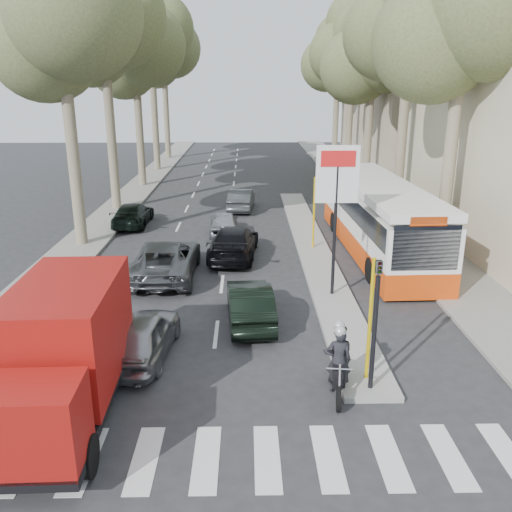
{
  "coord_description": "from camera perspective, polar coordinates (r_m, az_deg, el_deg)",
  "views": [
    {
      "loc": [
        0.08,
        -13.67,
        7.64
      ],
      "look_at": [
        0.43,
        5.13,
        1.6
      ],
      "focal_mm": 38.0,
      "sensor_mm": 36.0,
      "label": 1
    }
  ],
  "objects": [
    {
      "name": "traffic_light_island",
      "position": [
        13.59,
        12.55,
        -4.93
      ],
      "size": [
        0.16,
        0.41,
        3.6
      ],
      "color": "black",
      "rests_on": "ground"
    },
    {
      "name": "tree_l_c",
      "position": [
        42.58,
        -12.49,
        20.64
      ],
      "size": [
        7.4,
        7.2,
        13.71
      ],
      "color": "#6B604C",
      "rests_on": "ground"
    },
    {
      "name": "tree_l_b",
      "position": [
        34.9,
        -15.65,
        22.85
      ],
      "size": [
        7.4,
        7.2,
        14.88
      ],
      "color": "#6B604C",
      "rests_on": "ground"
    },
    {
      "name": "pedestrian_far",
      "position": [
        28.43,
        13.51,
        3.95
      ],
      "size": [
        1.34,
        1.06,
        1.91
      ],
      "primitive_type": "imported",
      "rotation": [
        0.0,
        0.0,
        3.63
      ],
      "color": "brown",
      "rests_on": "sidewalk_right"
    },
    {
      "name": "pedestrian_near",
      "position": [
        25.83,
        14.99,
        2.21
      ],
      "size": [
        1.02,
        1.06,
        1.69
      ],
      "primitive_type": "imported",
      "rotation": [
        0.0,
        0.0,
        2.3
      ],
      "color": "#3A3149",
      "rests_on": "sidewalk_right"
    },
    {
      "name": "tree_l_a",
      "position": [
        27.12,
        -19.68,
        22.66
      ],
      "size": [
        7.4,
        7.2,
        14.1
      ],
      "color": "#6B604C",
      "rests_on": "ground"
    },
    {
      "name": "median_left",
      "position": [
        43.12,
        -11.94,
        7.3
      ],
      "size": [
        2.4,
        64.0,
        0.12
      ],
      "primitive_type": "cube",
      "color": "gray",
      "rests_on": "ground"
    },
    {
      "name": "motorcycle",
      "position": [
        14.33,
        8.65,
        -10.65
      ],
      "size": [
        0.89,
        2.22,
        1.89
      ],
      "rotation": [
        0.0,
        0.0,
        -0.13
      ],
      "color": "black",
      "rests_on": "ground"
    },
    {
      "name": "dark_hatchback",
      "position": [
        18.02,
        -0.65,
        -4.95
      ],
      "size": [
        1.7,
        4.15,
        1.34
      ],
      "primitive_type": "imported",
      "rotation": [
        0.0,
        0.0,
        3.21
      ],
      "color": "black",
      "rests_on": "ground"
    },
    {
      "name": "billboard",
      "position": [
        19.34,
        8.44,
        5.87
      ],
      "size": [
        1.5,
        12.1,
        5.6
      ],
      "color": "yellow",
      "rests_on": "ground"
    },
    {
      "name": "red_truck",
      "position": [
        13.54,
        -19.67,
        -9.5
      ],
      "size": [
        2.4,
        5.97,
        3.15
      ],
      "rotation": [
        0.0,
        0.0,
        0.03
      ],
      "color": "black",
      "rests_on": "ground"
    },
    {
      "name": "city_bus",
      "position": [
        25.79,
        12.73,
        4.16
      ],
      "size": [
        3.15,
        12.69,
        3.32
      ],
      "rotation": [
        0.0,
        0.0,
        0.03
      ],
      "color": "#D8410C",
      "rests_on": "ground"
    },
    {
      "name": "tree_l_d",
      "position": [
        50.58,
        -10.91,
        22.18
      ],
      "size": [
        7.4,
        7.2,
        15.66
      ],
      "color": "#6B604C",
      "rests_on": "ground"
    },
    {
      "name": "tree_r_a",
      "position": [
        25.59,
        21.4,
        22.84
      ],
      "size": [
        7.4,
        7.2,
        14.1
      ],
      "color": "#6B604C",
      "rests_on": "ground"
    },
    {
      "name": "tree_r_c",
      "position": [
        40.83,
        12.39,
        20.3
      ],
      "size": [
        7.4,
        7.2,
        13.32
      ],
      "color": "#6B604C",
      "rests_on": "ground"
    },
    {
      "name": "silver_hatchback",
      "position": [
        16.1,
        -11.89,
        -8.23
      ],
      "size": [
        1.97,
        4.12,
        1.36
      ],
      "primitive_type": "imported",
      "rotation": [
        0.0,
        0.0,
        3.05
      ],
      "color": "#9899A0",
      "rests_on": "ground"
    },
    {
      "name": "tree_r_d",
      "position": [
        48.75,
        10.38,
        21.57
      ],
      "size": [
        7.4,
        7.2,
        14.88
      ],
      "color": "#6B604C",
      "rests_on": "ground"
    },
    {
      "name": "queue_car_b",
      "position": [
        24.63,
        -2.37,
        1.47
      ],
      "size": [
        2.45,
        5.1,
        1.43
      ],
      "primitive_type": "imported",
      "rotation": [
        0.0,
        0.0,
        3.05
      ],
      "color": "black",
      "rests_on": "ground"
    },
    {
      "name": "queue_car_e",
      "position": [
        31.03,
        -12.83,
        4.3
      ],
      "size": [
        1.81,
        4.36,
        1.26
      ],
      "primitive_type": "imported",
      "rotation": [
        0.0,
        0.0,
        3.13
      ],
      "color": "black",
      "rests_on": "ground"
    },
    {
      "name": "tree_r_e",
      "position": [
        56.6,
        8.8,
        20.39
      ],
      "size": [
        7.4,
        7.2,
        14.1
      ],
      "color": "#6B604C",
      "rests_on": "ground"
    },
    {
      "name": "building_far",
      "position": [
        50.11,
        17.71,
        17.42
      ],
      "size": [
        11.0,
        20.0,
        16.0
      ],
      "primitive_type": "cube",
      "color": "#B7A88E",
      "rests_on": "ground"
    },
    {
      "name": "sidewalk_right",
      "position": [
        40.32,
        11.24,
        6.63
      ],
      "size": [
        3.2,
        70.0,
        0.12
      ],
      "primitive_type": "cube",
      "color": "gray",
      "rests_on": "ground"
    },
    {
      "name": "queue_car_a",
      "position": [
        22.46,
        -9.45,
        -0.32
      ],
      "size": [
        2.5,
        5.39,
        1.49
      ],
      "primitive_type": "imported",
      "rotation": [
        0.0,
        0.0,
        3.14
      ],
      "color": "#4B4F53",
      "rests_on": "ground"
    },
    {
      "name": "queue_car_d",
      "position": [
        34.05,
        -1.56,
        5.98
      ],
      "size": [
        1.77,
        4.15,
        1.33
      ],
      "primitive_type": "imported",
      "rotation": [
        0.0,
        0.0,
        3.05
      ],
      "color": "#43474A",
      "rests_on": "ground"
    },
    {
      "name": "traffic_island",
      "position": [
        26.0,
        5.99,
        0.8
      ],
      "size": [
        1.5,
        26.0,
        0.16
      ],
      "primitive_type": "cube",
      "color": "gray",
      "rests_on": "ground"
    },
    {
      "name": "tree_l_e",
      "position": [
        58.43,
        -9.59,
        20.6
      ],
      "size": [
        7.4,
        7.2,
        14.49
      ],
      "color": "#6B604C",
      "rests_on": "ground"
    },
    {
      "name": "tree_r_b",
      "position": [
        33.29,
        16.3,
        23.67
      ],
      "size": [
        7.4,
        7.2,
        15.27
      ],
      "color": "#6B604C",
      "rests_on": "ground"
    },
    {
      "name": "ground",
      "position": [
        15.66,
        -1.25,
        -11.39
      ],
      "size": [
        120.0,
        120.0,
        0.0
      ],
      "primitive_type": "plane",
      "color": "#28282B",
      "rests_on": "ground"
    },
    {
      "name": "queue_car_c",
      "position": [
        28.5,
        -3.4,
        3.51
      ],
      "size": [
        1.57,
        3.68,
        1.24
      ],
      "primitive_type": "imported",
      "rotation": [
        0.0,
        0.0,
        3.17
      ],
      "color": "#9C9FA4",
      "rests_on": "ground"
    }
  ]
}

